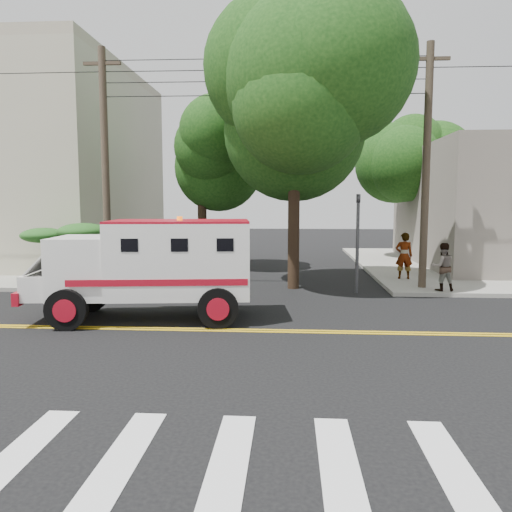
{
  "coord_description": "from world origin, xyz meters",
  "views": [
    {
      "loc": [
        1.36,
        -12.58,
        3.31
      ],
      "look_at": [
        0.28,
        3.21,
        1.6
      ],
      "focal_mm": 35.0,
      "sensor_mm": 36.0,
      "label": 1
    }
  ],
  "objects": [
    {
      "name": "tree_right",
      "position": [
        8.84,
        15.77,
        6.09
      ],
      "size": [
        4.8,
        4.5,
        8.2
      ],
      "color": "black",
      "rests_on": "ground"
    },
    {
      "name": "sidewalk_nw",
      "position": [
        -13.5,
        13.5,
        0.07
      ],
      "size": [
        17.0,
        17.0,
        0.15
      ],
      "primitive_type": "cube",
      "color": "gray",
      "rests_on": "ground"
    },
    {
      "name": "pedestrian_b",
      "position": [
        6.81,
        5.5,
        1.01
      ],
      "size": [
        0.88,
        0.71,
        1.72
      ],
      "primitive_type": "imported",
      "rotation": [
        0.0,
        0.0,
        3.22
      ],
      "color": "gray",
      "rests_on": "sidewalk_ne"
    },
    {
      "name": "tree_left",
      "position": [
        -2.68,
        11.79,
        5.73
      ],
      "size": [
        4.48,
        4.2,
        7.7
      ],
      "color": "black",
      "rests_on": "ground"
    },
    {
      "name": "armored_truck",
      "position": [
        -2.51,
        1.09,
        1.6
      ],
      "size": [
        6.39,
        3.08,
        2.81
      ],
      "rotation": [
        0.0,
        0.0,
        0.12
      ],
      "color": "silver",
      "rests_on": "ground"
    },
    {
      "name": "palm_planter",
      "position": [
        -7.44,
        6.62,
        1.65
      ],
      "size": [
        3.52,
        2.63,
        2.36
      ],
      "color": "#1E3314",
      "rests_on": "sidewalk_nw"
    },
    {
      "name": "accessibility_sign",
      "position": [
        -6.2,
        6.17,
        1.37
      ],
      "size": [
        0.45,
        0.1,
        2.02
      ],
      "color": "#3F3F42",
      "rests_on": "ground"
    },
    {
      "name": "utility_pole_left",
      "position": [
        -5.6,
        6.0,
        4.5
      ],
      "size": [
        0.28,
        0.28,
        9.0
      ],
      "primitive_type": "cylinder",
      "color": "#382D23",
      "rests_on": "ground"
    },
    {
      "name": "pedestrian_a",
      "position": [
        6.07,
        8.25,
        1.11
      ],
      "size": [
        0.73,
        0.51,
        1.92
      ],
      "primitive_type": "imported",
      "rotation": [
        0.0,
        0.0,
        3.08
      ],
      "color": "gray",
      "rests_on": "sidewalk_ne"
    },
    {
      "name": "traffic_signal",
      "position": [
        3.8,
        5.6,
        2.23
      ],
      "size": [
        0.15,
        0.18,
        3.6
      ],
      "color": "#3F3F42",
      "rests_on": "ground"
    },
    {
      "name": "tree_main",
      "position": [
        1.94,
        6.21,
        7.2
      ],
      "size": [
        6.08,
        5.7,
        9.85
      ],
      "color": "black",
      "rests_on": "ground"
    },
    {
      "name": "utility_pole_right",
      "position": [
        6.3,
        6.2,
        4.5
      ],
      "size": [
        0.28,
        0.28,
        9.0
      ],
      "primitive_type": "cylinder",
      "color": "#382D23",
      "rests_on": "ground"
    },
    {
      "name": "ground",
      "position": [
        0.0,
        0.0,
        0.0
      ],
      "size": [
        100.0,
        100.0,
        0.0
      ],
      "primitive_type": "plane",
      "color": "black",
      "rests_on": "ground"
    }
  ]
}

